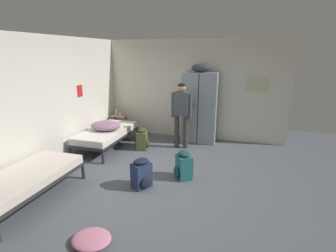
% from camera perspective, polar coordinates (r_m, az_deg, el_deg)
% --- Properties ---
extents(ground_plane, '(8.19, 8.19, 0.00)m').
position_cam_1_polar(ground_plane, '(5.26, -0.84, -10.74)').
color(ground_plane, '#565B66').
extents(room_backdrop, '(4.95, 5.18, 2.68)m').
position_cam_1_polar(room_backdrop, '(6.43, -7.96, 6.63)').
color(room_backdrop, silver).
rests_on(room_backdrop, ground_plane).
extents(locker_bank, '(0.90, 0.55, 2.07)m').
position_cam_1_polar(locker_bank, '(7.00, 6.90, 4.30)').
color(locker_bank, '#8C99A3').
rests_on(locker_bank, ground_plane).
extents(shelf_unit, '(0.38, 0.30, 0.57)m').
position_cam_1_polar(shelf_unit, '(7.86, -10.57, 0.73)').
color(shelf_unit, '#99704C').
rests_on(shelf_unit, ground_plane).
extents(bed_left_rear, '(0.90, 1.90, 0.49)m').
position_cam_1_polar(bed_left_rear, '(6.77, -13.17, -1.57)').
color(bed_left_rear, '#28282D').
rests_on(bed_left_rear, ground_plane).
extents(bed_left_front, '(0.90, 1.90, 0.49)m').
position_cam_1_polar(bed_left_front, '(4.89, -28.50, -10.01)').
color(bed_left_front, '#28282D').
rests_on(bed_left_front, ground_plane).
extents(bedding_heap, '(0.75, 0.62, 0.21)m').
position_cam_1_polar(bedding_heap, '(6.67, -13.35, 0.10)').
color(bedding_heap, gray).
rests_on(bedding_heap, bed_left_rear).
extents(person_traveler, '(0.52, 0.22, 1.63)m').
position_cam_1_polar(person_traveler, '(6.46, 2.94, 3.56)').
color(person_traveler, '#3D3833').
rests_on(person_traveler, ground_plane).
extents(water_bottle, '(0.06, 0.06, 0.22)m').
position_cam_1_polar(water_bottle, '(7.84, -11.14, 3.08)').
color(water_bottle, '#B2DBEA').
rests_on(water_bottle, shelf_unit).
extents(lotion_bottle, '(0.05, 0.05, 0.13)m').
position_cam_1_polar(lotion_bottle, '(7.72, -10.35, 2.63)').
color(lotion_bottle, white).
rests_on(lotion_bottle, shelf_unit).
extents(backpack_navy, '(0.41, 0.40, 0.55)m').
position_cam_1_polar(backpack_navy, '(4.76, -5.72, -10.32)').
color(backpack_navy, navy).
rests_on(backpack_navy, ground_plane).
extents(backpack_teal, '(0.41, 0.41, 0.55)m').
position_cam_1_polar(backpack_teal, '(5.08, 3.34, -8.55)').
color(backpack_teal, '#23666B').
rests_on(backpack_teal, ground_plane).
extents(backpack_olive, '(0.38, 0.37, 0.55)m').
position_cam_1_polar(backpack_olive, '(6.56, -5.57, -2.88)').
color(backpack_olive, '#566038').
rests_on(backpack_olive, ground_plane).
extents(clothes_pile_pink, '(0.51, 0.45, 0.11)m').
position_cam_1_polar(clothes_pile_pink, '(3.76, -16.26, -22.51)').
color(clothes_pile_pink, pink).
rests_on(clothes_pile_pink, ground_plane).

